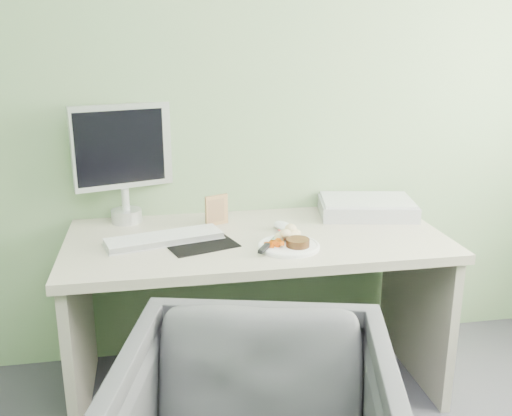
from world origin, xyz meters
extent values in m
plane|color=gray|center=(0.00, 2.00, 1.35)|extent=(3.50, 0.00, 3.50)
cube|color=beige|center=(0.00, 1.62, 0.71)|extent=(1.60, 0.75, 0.04)
cube|color=#9E9687|center=(-0.76, 1.62, 0.34)|extent=(0.04, 0.70, 0.69)
cube|color=#9E9687|center=(0.76, 1.62, 0.34)|extent=(0.04, 0.70, 0.69)
cylinder|color=white|center=(0.10, 1.46, 0.74)|extent=(0.25, 0.25, 0.01)
cylinder|color=black|center=(0.13, 1.44, 0.76)|extent=(0.12, 0.12, 0.03)
ellipsoid|color=tan|center=(0.13, 1.52, 0.77)|extent=(0.12, 0.10, 0.06)
cube|color=#D94F04|center=(0.04, 1.45, 0.76)|extent=(0.07, 0.06, 0.04)
cube|color=silver|center=(0.05, 1.50, 0.75)|extent=(0.09, 0.12, 0.01)
cube|color=black|center=(-0.01, 1.40, 0.76)|extent=(0.06, 0.09, 0.02)
cube|color=black|center=(-0.25, 1.58, 0.73)|extent=(0.33, 0.31, 0.00)
cube|color=white|center=(-0.39, 1.62, 0.75)|extent=(0.50, 0.25, 0.02)
ellipsoid|color=white|center=(0.13, 1.68, 0.75)|extent=(0.10, 0.12, 0.04)
cube|color=#996C47|center=(-0.15, 1.81, 0.80)|extent=(0.11, 0.05, 0.14)
cylinder|color=white|center=(-0.13, 1.89, 0.75)|extent=(0.02, 0.02, 0.05)
cone|color=#89B8DC|center=(-0.13, 1.89, 0.79)|extent=(0.02, 0.02, 0.02)
cube|color=#AAABB1|center=(0.57, 1.83, 0.76)|extent=(0.49, 0.37, 0.07)
cylinder|color=silver|center=(-0.55, 1.92, 0.76)|extent=(0.14, 0.14, 0.06)
cylinder|color=silver|center=(-0.55, 1.92, 0.84)|extent=(0.04, 0.04, 0.10)
cube|color=silver|center=(-0.55, 1.94, 1.08)|extent=(0.44, 0.17, 0.38)
cube|color=black|center=(-0.55, 1.92, 1.08)|extent=(0.38, 0.12, 0.33)
camera|label=1|loc=(-0.41, -0.63, 1.54)|focal=40.00mm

